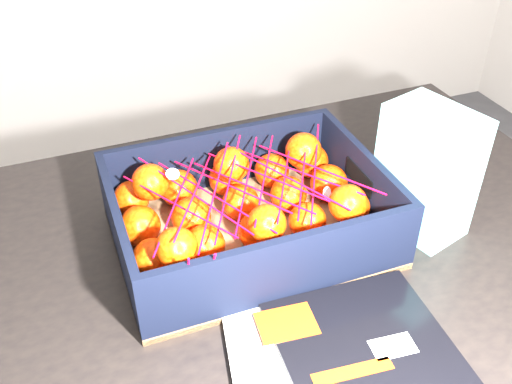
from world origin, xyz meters
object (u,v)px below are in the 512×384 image
object	(u,v)px
magazine_stack	(355,380)
produce_crate	(249,221)
table	(255,303)
retail_carton	(426,171)

from	to	relation	value
magazine_stack	produce_crate	size ratio (longest dim) A/B	0.82
table	retail_carton	world-z (taller)	retail_carton
table	magazine_stack	xyz separation A→B (m)	(0.03, -0.25, 0.11)
table	produce_crate	xyz separation A→B (m)	(0.01, 0.05, 0.13)
magazine_stack	retail_carton	xyz separation A→B (m)	(0.24, 0.23, 0.09)
produce_crate	table	bearing A→B (deg)	-100.26
magazine_stack	retail_carton	size ratio (longest dim) A/B	1.62
table	retail_carton	bearing A→B (deg)	-3.39
retail_carton	table	bearing A→B (deg)	160.21
magazine_stack	retail_carton	distance (m)	0.35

